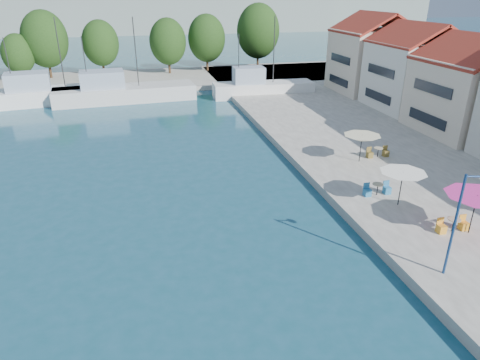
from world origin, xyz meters
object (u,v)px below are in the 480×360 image
object	(u,v)px
umbrella_cream	(362,138)
umbrella_pink	(477,200)
umbrella_white	(403,176)
trawler_04	(261,88)
street_lamp	(466,206)
trawler_02	(48,94)
trawler_03	(122,92)

from	to	relation	value
umbrella_cream	umbrella_pink	bearing A→B (deg)	-86.61
umbrella_white	umbrella_cream	bearing A→B (deg)	80.60
trawler_04	umbrella_white	world-z (taller)	trawler_04
umbrella_pink	umbrella_white	bearing A→B (deg)	115.39
umbrella_cream	street_lamp	distance (m)	14.29
umbrella_pink	umbrella_cream	xyz separation A→B (m)	(-0.65, 11.03, -0.14)
umbrella_white	trawler_02	bearing A→B (deg)	125.80
trawler_02	umbrella_cream	world-z (taller)	trawler_02
umbrella_cream	trawler_03	bearing A→B (deg)	123.55
umbrella_cream	umbrella_white	bearing A→B (deg)	-99.40
trawler_03	umbrella_pink	size ratio (longest dim) A/B	5.17
trawler_02	trawler_03	bearing A→B (deg)	-14.85
trawler_03	umbrella_white	world-z (taller)	trawler_03
umbrella_white	umbrella_cream	size ratio (longest dim) A/B	0.99
trawler_02	umbrella_cream	bearing A→B (deg)	-54.82
trawler_02	umbrella_white	xyz separation A→B (m)	(25.34, -35.13, 1.44)
trawler_02	umbrella_pink	world-z (taller)	trawler_02
umbrella_white	umbrella_cream	world-z (taller)	umbrella_white
trawler_02	trawler_03	size ratio (longest dim) A/B	0.96
umbrella_pink	street_lamp	xyz separation A→B (m)	(-3.40, -2.90, 1.49)
umbrella_pink	umbrella_cream	size ratio (longest dim) A/B	1.19
trawler_04	umbrella_white	bearing A→B (deg)	-88.64
trawler_03	umbrella_cream	size ratio (longest dim) A/B	6.15
trawler_03	umbrella_pink	bearing A→B (deg)	-68.20
trawler_04	trawler_02	bearing A→B (deg)	176.76
trawler_02	umbrella_pink	distance (m)	47.56
trawler_03	trawler_04	bearing A→B (deg)	-9.60
umbrella_white	umbrella_cream	distance (m)	7.25
trawler_04	umbrella_cream	size ratio (longest dim) A/B	4.63
trawler_02	umbrella_cream	xyz separation A→B (m)	(26.52, -27.97, 1.38)
umbrella_white	street_lamp	xyz separation A→B (m)	(-1.56, -6.77, 1.58)
trawler_04	street_lamp	distance (m)	39.45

